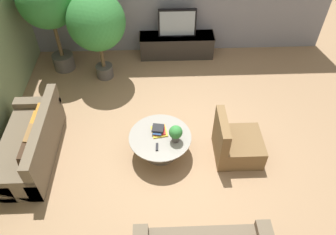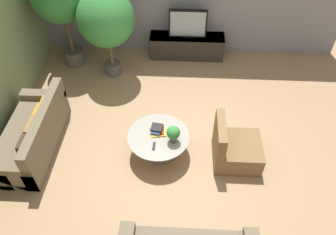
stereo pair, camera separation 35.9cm
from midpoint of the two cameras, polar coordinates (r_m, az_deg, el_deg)
name	(u,v)px [view 2 (the right image)]	position (r m, az deg, el deg)	size (l,w,h in m)	color
ground_plane	(175,149)	(5.97, 3.03, -5.57)	(24.00, 24.00, 0.00)	#9E7A56
media_console	(187,46)	(8.00, 4.59, 12.30)	(1.76, 0.50, 0.54)	#2D2823
television	(188,24)	(7.69, 4.85, 15.94)	(0.86, 0.13, 0.66)	black
coffee_table	(158,141)	(5.68, 0.14, -4.16)	(1.07, 1.07, 0.44)	#756656
couch_by_wall	(33,135)	(6.20, -20.95, -2.93)	(0.84, 1.91, 0.84)	brown
armchair_wicker	(234,149)	(5.77, 13.21, -5.37)	(0.80, 0.76, 0.86)	brown
potted_palm_corner	(106,20)	(6.93, -9.25, 16.41)	(1.16, 1.16, 1.95)	#514C47
potted_plant_tabletop	(173,133)	(5.37, 2.85, -2.84)	(0.23, 0.23, 0.32)	#514C47
book_stack	(157,129)	(5.62, -0.02, -2.12)	(0.30, 0.32, 0.10)	gold
remote_black	(154,146)	(5.42, -0.57, -5.06)	(0.04, 0.16, 0.02)	black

